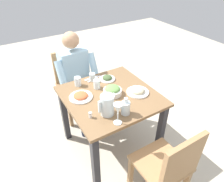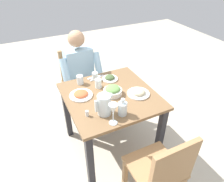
{
  "view_description": "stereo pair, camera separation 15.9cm",
  "coord_description": "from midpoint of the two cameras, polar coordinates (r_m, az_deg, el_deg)",
  "views": [
    {
      "loc": [
        0.84,
        1.42,
        1.93
      ],
      "look_at": [
        -0.01,
        0.02,
        0.79
      ],
      "focal_mm": 33.0,
      "sensor_mm": 36.0,
      "label": 1
    },
    {
      "loc": [
        0.7,
        1.49,
        1.93
      ],
      "look_at": [
        -0.01,
        0.02,
        0.79
      ],
      "focal_mm": 33.0,
      "sensor_mm": 36.0,
      "label": 2
    }
  ],
  "objects": [
    {
      "name": "diner_near",
      "position": [
        2.51,
        -6.5,
        4.04
      ],
      "size": [
        0.48,
        0.53,
        1.19
      ],
      "color": "#9EC6E0",
      "rests_on": "ground_plane"
    },
    {
      "name": "oil_carafe",
      "position": [
        1.78,
        5.5,
        -5.09
      ],
      "size": [
        0.08,
        0.08,
        0.16
      ],
      "color": "silver",
      "rests_on": "dining_table"
    },
    {
      "name": "salt_shaker",
      "position": [
        1.77,
        -4.38,
        -6.29
      ],
      "size": [
        0.03,
        0.03,
        0.05
      ],
      "color": "white",
      "rests_on": "dining_table"
    },
    {
      "name": "plate_rice_curry",
      "position": [
        2.02,
        -6.38,
        -1.0
      ],
      "size": [
        0.23,
        0.23,
        0.05
      ],
      "color": "white",
      "rests_on": "dining_table"
    },
    {
      "name": "water_glass_by_pitcher",
      "position": [
        2.12,
        -1.69,
        2.08
      ],
      "size": [
        0.07,
        0.07,
        0.09
      ],
      "primitive_type": "cylinder",
      "color": "silver",
      "rests_on": "dining_table"
    },
    {
      "name": "dining_table",
      "position": [
        2.11,
        1.72,
        -3.94
      ],
      "size": [
        0.87,
        0.87,
        0.74
      ],
      "color": "brown",
      "rests_on": "ground_plane"
    },
    {
      "name": "salad_bowl",
      "position": [
        2.02,
        2.39,
        0.11
      ],
      "size": [
        0.18,
        0.18,
        0.09
      ],
      "color": "white",
      "rests_on": "dining_table"
    },
    {
      "name": "fork_near",
      "position": [
        2.31,
        -2.86,
        3.77
      ],
      "size": [
        0.17,
        0.03,
        0.01
      ],
      "primitive_type": "cube",
      "rotation": [
        0.0,
        0.0,
        0.04
      ],
      "color": "silver",
      "rests_on": "dining_table"
    },
    {
      "name": "chair_near",
      "position": [
        2.75,
        -7.79,
        3.36
      ],
      "size": [
        0.4,
        0.4,
        0.89
      ],
      "color": "#997047",
      "rests_on": "ground_plane"
    },
    {
      "name": "plate_beans",
      "position": [
        2.06,
        9.53,
        -0.48
      ],
      "size": [
        0.22,
        0.22,
        0.06
      ],
      "color": "white",
      "rests_on": "dining_table"
    },
    {
      "name": "chair_far",
      "position": [
        1.77,
        16.2,
        -20.77
      ],
      "size": [
        0.4,
        0.4,
        0.89
      ],
      "color": "#997047",
      "rests_on": "ground_plane"
    },
    {
      "name": "water_pitcher",
      "position": [
        1.75,
        0.43,
        -3.86
      ],
      "size": [
        0.16,
        0.12,
        0.19
      ],
      "color": "silver",
      "rests_on": "dining_table"
    },
    {
      "name": "plate_dolmas",
      "position": [
        2.26,
        1.41,
        3.57
      ],
      "size": [
        0.17,
        0.17,
        0.05
      ],
      "color": "white",
      "rests_on": "dining_table"
    },
    {
      "name": "water_glass_near_right",
      "position": [
        2.19,
        -6.81,
        3.08
      ],
      "size": [
        0.07,
        0.07,
        0.1
      ],
      "primitive_type": "cylinder",
      "color": "silver",
      "rests_on": "dining_table"
    },
    {
      "name": "wine_glass",
      "position": [
        1.63,
        3.15,
        -5.33
      ],
      "size": [
        0.08,
        0.08,
        0.2
      ],
      "color": "silver",
      "rests_on": "dining_table"
    },
    {
      "name": "water_glass_far_right",
      "position": [
        2.25,
        -2.73,
        4.07
      ],
      "size": [
        0.07,
        0.07,
        0.09
      ],
      "primitive_type": "cylinder",
      "color": "silver",
      "rests_on": "dining_table"
    },
    {
      "name": "ground_plane",
      "position": [
        2.54,
        1.47,
        -14.75
      ],
      "size": [
        8.0,
        8.0,
        0.0
      ],
      "primitive_type": "plane",
      "color": "#B7AD99"
    },
    {
      "name": "knife_near",
      "position": [
        2.29,
        -2.24,
        3.57
      ],
      "size": [
        0.18,
        0.07,
        0.01
      ],
      "primitive_type": "cube",
      "rotation": [
        0.0,
        0.0,
        0.29
      ],
      "color": "silver",
      "rests_on": "dining_table"
    }
  ]
}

